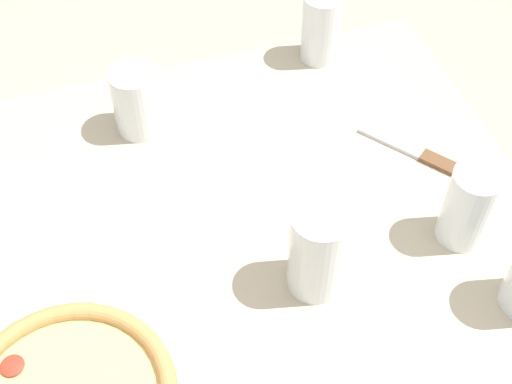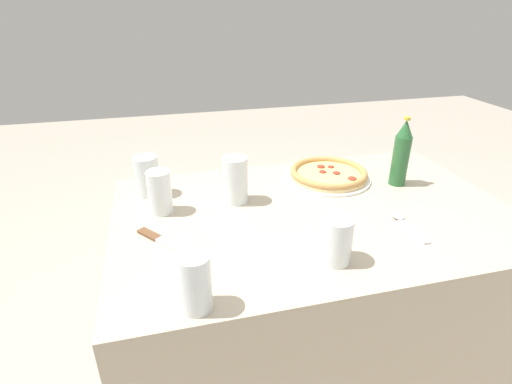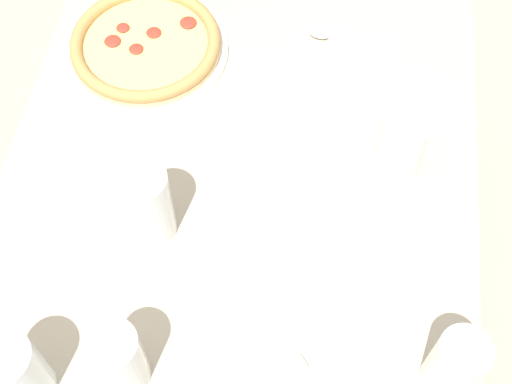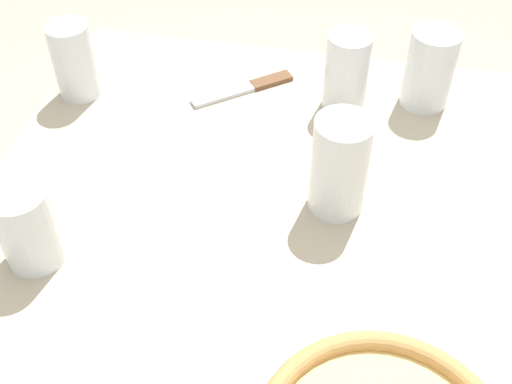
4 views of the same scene
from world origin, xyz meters
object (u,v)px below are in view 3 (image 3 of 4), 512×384
Objects in this scene: pizza_margherita at (146,45)px; glass_lemonade at (17,373)px; glass_red_wine at (454,366)px; glass_water at (119,361)px; glass_orange_juice at (147,207)px; spoon at (337,34)px; glass_iced_tea at (401,145)px.

pizza_margherita is 0.63m from glass_lemonade.
glass_red_wine is 0.45m from glass_water.
spoon is (0.44, -0.26, -0.06)m from glass_orange_juice.
pizza_margherita is at bearing 104.27° from spoon.
glass_lemonade reaches higher than pizza_margherita.
pizza_margherita is 2.51× the size of glass_iced_tea.
glass_iced_tea is at bearing -156.22° from spoon.
pizza_margherita is 0.37m from glass_orange_juice.
glass_red_wine reaches higher than pizza_margherita.
glass_orange_juice is at bearing -23.83° from glass_lemonade.
glass_lemonade is (-0.27, 0.12, -0.01)m from glass_orange_juice.
glass_orange_juice reaches higher than glass_lemonade.
glass_orange_juice is at bearing -166.32° from pizza_margherita.
glass_water reaches higher than pizza_margherita.
glass_orange_juice is 0.29m from glass_lemonade.
glass_red_wine is 0.78× the size of spoon.
spoon is (0.68, -0.24, -0.05)m from glass_water.
glass_iced_tea is at bearing 13.16° from glass_red_wine.
glass_lemonade is at bearing 152.23° from spoon.
glass_red_wine is at bearing -166.84° from glass_iced_tea.
glass_iced_tea is at bearing -41.75° from glass_water.
glass_water is 0.54m from glass_iced_tea.
glass_orange_juice reaches higher than glass_water.
spoon is (0.09, -0.34, -0.01)m from pizza_margherita.
glass_lemonade and glass_water have the same top height.
glass_red_wine is (-0.18, -0.46, -0.00)m from glass_orange_juice.
spoon is (0.27, 0.12, -0.05)m from glass_iced_tea.
glass_lemonade is 0.79× the size of spoon.
glass_red_wine is at bearing -111.37° from glass_orange_juice.
spoon is at bearing -30.04° from glass_orange_juice.
pizza_margherita is 1.79× the size of spoon.
glass_red_wine reaches higher than spoon.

